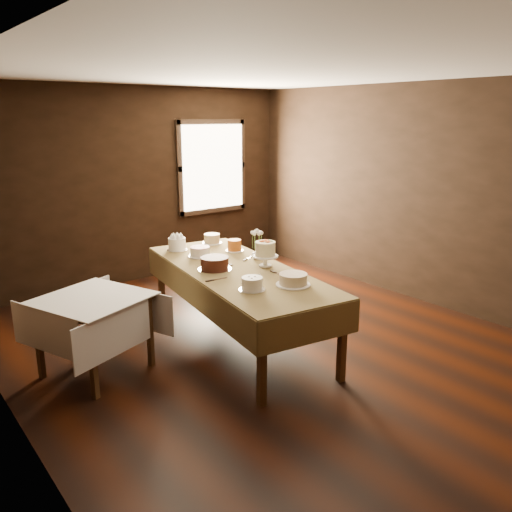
# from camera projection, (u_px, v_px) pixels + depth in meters

# --- Properties ---
(floor) EXTENTS (5.00, 6.00, 0.01)m
(floor) POSITION_uv_depth(u_px,v_px,m) (268.00, 345.00, 5.55)
(floor) COLOR black
(floor) RESTS_ON ground
(ceiling) EXTENTS (5.00, 6.00, 0.01)m
(ceiling) POSITION_uv_depth(u_px,v_px,m) (269.00, 69.00, 4.81)
(ceiling) COLOR beige
(ceiling) RESTS_ON wall_back
(wall_back) EXTENTS (5.00, 0.02, 2.80)m
(wall_back) POSITION_uv_depth(u_px,v_px,m) (136.00, 186.00, 7.45)
(wall_back) COLOR black
(wall_back) RESTS_ON ground
(wall_right) EXTENTS (0.02, 6.00, 2.80)m
(wall_right) POSITION_uv_depth(u_px,v_px,m) (417.00, 194.00, 6.68)
(wall_right) COLOR black
(wall_right) RESTS_ON ground
(window) EXTENTS (1.10, 0.05, 1.30)m
(window) POSITION_uv_depth(u_px,v_px,m) (213.00, 167.00, 8.13)
(window) COLOR #FFEABF
(window) RESTS_ON wall_back
(display_table) EXTENTS (1.43, 2.79, 0.83)m
(display_table) POSITION_uv_depth(u_px,v_px,m) (238.00, 275.00, 5.44)
(display_table) COLOR #402711
(display_table) RESTS_ON ground
(side_table) EXTENTS (1.15, 1.15, 0.75)m
(side_table) POSITION_uv_depth(u_px,v_px,m) (93.00, 306.00, 4.80)
(side_table) COLOR #402711
(side_table) RESTS_ON ground
(cake_meringue) EXTENTS (0.28, 0.28, 0.15)m
(cake_meringue) POSITION_uv_depth(u_px,v_px,m) (177.00, 244.00, 6.14)
(cake_meringue) COLOR silver
(cake_meringue) RESTS_ON display_table
(cake_speckled) EXTENTS (0.25, 0.25, 0.12)m
(cake_speckled) POSITION_uv_depth(u_px,v_px,m) (212.00, 239.00, 6.49)
(cake_speckled) COLOR white
(cake_speckled) RESTS_ON display_table
(cake_lattice) EXTENTS (0.32, 0.32, 0.11)m
(cake_lattice) POSITION_uv_depth(u_px,v_px,m) (200.00, 252.00, 5.89)
(cake_lattice) COLOR white
(cake_lattice) RESTS_ON display_table
(cake_caramel) EXTENTS (0.23, 0.23, 0.14)m
(cake_caramel) POSITION_uv_depth(u_px,v_px,m) (234.00, 246.00, 6.12)
(cake_caramel) COLOR white
(cake_caramel) RESTS_ON display_table
(cake_chocolate) EXTENTS (0.35, 0.35, 0.14)m
(cake_chocolate) POSITION_uv_depth(u_px,v_px,m) (215.00, 264.00, 5.38)
(cake_chocolate) COLOR silver
(cake_chocolate) RESTS_ON display_table
(cake_flowers) EXTENTS (0.30, 0.30, 0.28)m
(cake_flowers) POSITION_uv_depth(u_px,v_px,m) (265.00, 255.00, 5.48)
(cake_flowers) COLOR white
(cake_flowers) RESTS_ON display_table
(cake_swirl) EXTENTS (0.25, 0.25, 0.13)m
(cake_swirl) POSITION_uv_depth(u_px,v_px,m) (252.00, 284.00, 4.74)
(cake_swirl) COLOR silver
(cake_swirl) RESTS_ON display_table
(cake_cream) EXTENTS (0.33, 0.33, 0.11)m
(cake_cream) POSITION_uv_depth(u_px,v_px,m) (293.00, 280.00, 4.89)
(cake_cream) COLOR white
(cake_cream) RESTS_ON display_table
(cake_server_a) EXTENTS (0.24, 0.10, 0.01)m
(cake_server_a) POSITION_uv_depth(u_px,v_px,m) (256.00, 276.00, 5.18)
(cake_server_a) COLOR silver
(cake_server_a) RESTS_ON display_table
(cake_server_b) EXTENTS (0.03, 0.24, 0.01)m
(cake_server_b) POSITION_uv_depth(u_px,v_px,m) (281.00, 275.00, 5.21)
(cake_server_b) COLOR silver
(cake_server_b) RESTS_ON display_table
(cake_server_c) EXTENTS (0.03, 0.24, 0.01)m
(cake_server_c) POSITION_uv_depth(u_px,v_px,m) (223.00, 262.00, 5.66)
(cake_server_c) COLOR silver
(cake_server_c) RESTS_ON display_table
(cake_server_d) EXTENTS (0.22, 0.13, 0.01)m
(cake_server_d) POSITION_uv_depth(u_px,v_px,m) (250.00, 257.00, 5.85)
(cake_server_d) COLOR silver
(cake_server_d) RESTS_ON display_table
(cake_server_e) EXTENTS (0.24, 0.04, 0.01)m
(cake_server_e) POSITION_uv_depth(u_px,v_px,m) (221.00, 279.00, 5.09)
(cake_server_e) COLOR silver
(cake_server_e) RESTS_ON display_table
(flower_vase) EXTENTS (0.16, 0.16, 0.12)m
(flower_vase) POSITION_uv_depth(u_px,v_px,m) (257.00, 254.00, 5.79)
(flower_vase) COLOR #2D2823
(flower_vase) RESTS_ON display_table
(flower_bouquet) EXTENTS (0.14, 0.14, 0.20)m
(flower_bouquet) POSITION_uv_depth(u_px,v_px,m) (257.00, 238.00, 5.74)
(flower_bouquet) COLOR white
(flower_bouquet) RESTS_ON flower_vase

